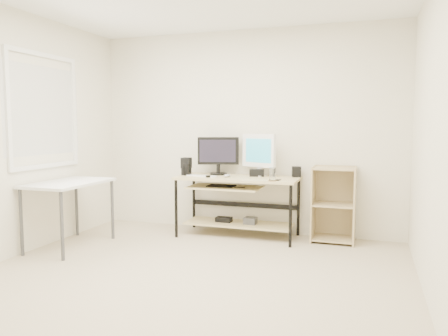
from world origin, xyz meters
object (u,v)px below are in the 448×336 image
(desk, at_px, (236,194))
(side_table, at_px, (69,189))
(audio_controller, at_px, (187,170))
(shelf_unit, at_px, (334,204))
(white_imac, at_px, (259,152))
(black_monitor, at_px, (218,153))

(desk, bearing_deg, side_table, -147.35)
(side_table, distance_m, audio_controller, 1.43)
(shelf_unit, distance_m, white_imac, 1.11)
(side_table, bearing_deg, desk, 32.65)
(shelf_unit, xyz_separation_m, black_monitor, (-1.46, -0.00, 0.58))
(white_imac, bearing_deg, audio_controller, -140.57)
(white_imac, bearing_deg, shelf_unit, 23.65)
(side_table, distance_m, white_imac, 2.30)
(side_table, bearing_deg, black_monitor, 41.71)
(desk, relative_size, side_table, 1.50)
(shelf_unit, bearing_deg, desk, -172.23)
(white_imac, relative_size, audio_controller, 3.69)
(desk, relative_size, shelf_unit, 1.67)
(shelf_unit, bearing_deg, white_imac, 179.49)
(desk, height_order, side_table, same)
(desk, relative_size, white_imac, 2.84)
(side_table, bearing_deg, audio_controller, 44.03)
(side_table, bearing_deg, shelf_unit, 23.33)
(desk, height_order, shelf_unit, shelf_unit)
(black_monitor, height_order, audio_controller, black_monitor)
(desk, xyz_separation_m, shelf_unit, (1.18, 0.16, -0.09))
(white_imac, bearing_deg, black_monitor, -154.60)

